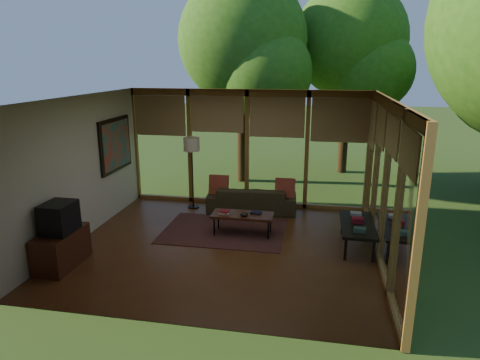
% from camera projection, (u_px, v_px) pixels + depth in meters
% --- Properties ---
extents(floor, '(5.50, 5.50, 0.00)m').
position_uv_depth(floor, '(224.00, 246.00, 7.89)').
color(floor, brown).
rests_on(floor, ground).
extents(ceiling, '(5.50, 5.50, 0.00)m').
position_uv_depth(ceiling, '(222.00, 98.00, 7.17)').
color(ceiling, white).
rests_on(ceiling, ground).
extents(wall_left, '(0.04, 5.00, 2.70)m').
position_uv_depth(wall_left, '(80.00, 169.00, 8.02)').
color(wall_left, silver).
rests_on(wall_left, ground).
extents(wall_front, '(5.50, 0.04, 2.70)m').
position_uv_depth(wall_front, '(177.00, 228.00, 5.16)').
color(wall_front, silver).
rests_on(wall_front, ground).
extents(window_wall_back, '(5.50, 0.12, 2.70)m').
position_uv_depth(window_wall_back, '(247.00, 148.00, 9.90)').
color(window_wall_back, olive).
rests_on(window_wall_back, ground).
extents(window_wall_right, '(0.12, 5.00, 2.70)m').
position_uv_depth(window_wall_right, '(386.00, 183.00, 7.04)').
color(window_wall_right, olive).
rests_on(window_wall_right, ground).
extents(tree_nw, '(3.42, 3.42, 5.56)m').
position_uv_depth(tree_nw, '(243.00, 41.00, 11.34)').
color(tree_nw, '#312212').
rests_on(tree_nw, ground).
extents(tree_ne, '(3.26, 3.26, 5.53)m').
position_uv_depth(tree_ne, '(350.00, 41.00, 12.32)').
color(tree_ne, '#312212').
rests_on(tree_ne, ground).
extents(rug, '(2.42, 1.71, 0.01)m').
position_uv_depth(rug, '(224.00, 231.00, 8.59)').
color(rug, maroon).
rests_on(rug, floor).
extents(sofa, '(2.04, 0.93, 0.58)m').
position_uv_depth(sofa, '(252.00, 199.00, 9.67)').
color(sofa, '#3A321D').
rests_on(sofa, floor).
extents(pillow_left, '(0.43, 0.23, 0.45)m').
position_uv_depth(pillow_left, '(219.00, 185.00, 9.68)').
color(pillow_left, maroon).
rests_on(pillow_left, sofa).
extents(pillow_right, '(0.43, 0.23, 0.45)m').
position_uv_depth(pillow_right, '(285.00, 188.00, 9.41)').
color(pillow_right, maroon).
rests_on(pillow_right, sofa).
extents(ct_book_lower, '(0.21, 0.16, 0.03)m').
position_uv_depth(ct_book_lower, '(224.00, 213.00, 8.34)').
color(ct_book_lower, '#ADA49D').
rests_on(ct_book_lower, coffee_table).
extents(ct_book_upper, '(0.20, 0.17, 0.03)m').
position_uv_depth(ct_book_upper, '(224.00, 212.00, 8.33)').
color(ct_book_upper, maroon).
rests_on(ct_book_upper, coffee_table).
extents(ct_book_side, '(0.22, 0.18, 0.03)m').
position_uv_depth(ct_book_side, '(256.00, 213.00, 8.35)').
color(ct_book_side, black).
rests_on(ct_book_side, coffee_table).
extents(ct_bowl, '(0.16, 0.16, 0.07)m').
position_uv_depth(ct_bowl, '(244.00, 214.00, 8.21)').
color(ct_bowl, black).
rests_on(ct_bowl, coffee_table).
extents(media_cabinet, '(0.50, 1.00, 0.60)m').
position_uv_depth(media_cabinet, '(62.00, 249.00, 7.07)').
color(media_cabinet, '#4A2314').
rests_on(media_cabinet, floor).
extents(television, '(0.45, 0.55, 0.50)m').
position_uv_depth(television, '(59.00, 218.00, 6.92)').
color(television, black).
rests_on(television, media_cabinet).
extents(console_book_a, '(0.22, 0.17, 0.07)m').
position_uv_depth(console_book_a, '(360.00, 230.00, 7.36)').
color(console_book_a, '#2E5243').
rests_on(console_book_a, side_console).
extents(console_book_b, '(0.21, 0.15, 0.09)m').
position_uv_depth(console_book_b, '(358.00, 220.00, 7.79)').
color(console_book_b, maroon).
rests_on(console_book_b, side_console).
extents(console_book_c, '(0.20, 0.15, 0.05)m').
position_uv_depth(console_book_c, '(356.00, 214.00, 8.17)').
color(console_book_c, '#ADA49D').
rests_on(console_book_c, side_console).
extents(floor_lamp, '(0.36, 0.36, 1.65)m').
position_uv_depth(floor_lamp, '(192.00, 148.00, 9.63)').
color(floor_lamp, black).
rests_on(floor_lamp, floor).
extents(coffee_table, '(1.20, 0.50, 0.43)m').
position_uv_depth(coffee_table, '(243.00, 216.00, 8.33)').
color(coffee_table, '#4A2314').
rests_on(coffee_table, floor).
extents(side_console, '(0.60, 1.40, 0.46)m').
position_uv_depth(side_console, '(358.00, 226.00, 7.76)').
color(side_console, black).
rests_on(side_console, floor).
extents(wall_painting, '(0.06, 1.35, 1.15)m').
position_uv_depth(wall_painting, '(116.00, 145.00, 9.29)').
color(wall_painting, black).
rests_on(wall_painting, wall_left).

